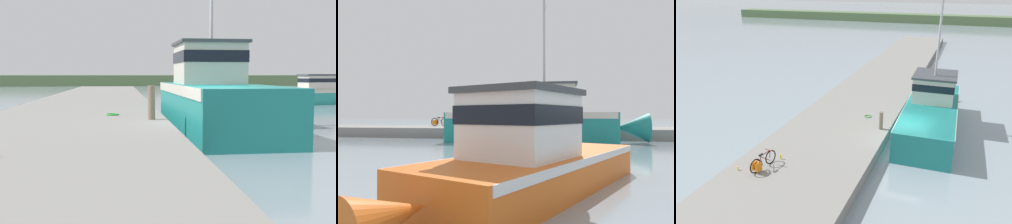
% 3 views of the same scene
% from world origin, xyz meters
% --- Properties ---
extents(ground_plane, '(320.00, 320.00, 0.00)m').
position_xyz_m(ground_plane, '(0.00, 0.00, 0.00)').
color(ground_plane, '#84939E').
extents(dock_pier, '(6.36, 80.00, 0.71)m').
position_xyz_m(dock_pier, '(-4.36, 0.00, 0.35)').
color(dock_pier, gray).
rests_on(dock_pier, ground_plane).
extents(far_shoreline, '(180.00, 5.00, 2.02)m').
position_xyz_m(far_shoreline, '(30.00, 67.79, 1.01)').
color(far_shoreline, '#567047').
rests_on(far_shoreline, ground_plane).
extents(fishing_boat_main, '(3.39, 11.75, 10.23)m').
position_xyz_m(fishing_boat_main, '(0.94, 3.87, 1.32)').
color(fishing_boat_main, teal).
rests_on(fishing_boat_main, ground_plane).
extents(boat_white_moored, '(7.86, 3.23, 2.20)m').
position_xyz_m(boat_white_moored, '(11.86, 16.67, 0.85)').
color(boat_white_moored, teal).
rests_on(boat_white_moored, ground_plane).
extents(mooring_post, '(0.24, 0.24, 1.11)m').
position_xyz_m(mooring_post, '(-1.70, 0.94, 1.26)').
color(mooring_post, '#756651').
rests_on(mooring_post, dock_pier).
extents(hose_coil, '(0.47, 0.47, 0.05)m').
position_xyz_m(hose_coil, '(-3.00, 2.59, 0.73)').
color(hose_coil, green).
rests_on(hose_coil, dock_pier).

